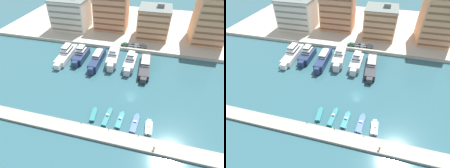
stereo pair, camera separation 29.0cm
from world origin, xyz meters
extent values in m
plane|color=#2D5B66|center=(0.00, 0.00, 0.00)|extent=(400.00, 400.00, 0.00)
cube|color=beige|center=(0.00, 67.77, 0.84)|extent=(180.00, 70.00, 1.68)
cube|color=#9E998E|center=(0.00, -19.76, 0.45)|extent=(120.00, 4.64, 0.89)
cube|color=white|center=(-35.70, 18.90, 1.52)|extent=(5.43, 18.04, 3.04)
cube|color=white|center=(-35.41, 8.85, 1.59)|extent=(2.77, 2.54, 2.58)
cube|color=black|center=(-35.70, 18.90, 0.53)|extent=(5.48, 18.22, 0.24)
cube|color=white|center=(-35.74, 20.25, 3.86)|extent=(4.05, 7.63, 1.64)
cube|color=#233342|center=(-35.74, 20.25, 4.02)|extent=(4.10, 7.71, 0.59)
cube|color=white|center=(-35.74, 20.25, 5.41)|extent=(3.16, 5.95, 1.47)
cube|color=#233342|center=(-35.74, 20.25, 5.56)|extent=(3.20, 6.01, 0.53)
cylinder|color=silver|center=(-35.77, 21.37, 7.05)|extent=(0.16, 0.16, 1.80)
cube|color=white|center=(-35.97, 28.30, 0.84)|extent=(4.20, 1.02, 0.20)
cube|color=navy|center=(-28.29, 19.75, 1.65)|extent=(4.90, 12.71, 3.30)
cube|color=navy|center=(-28.34, 12.34, 1.73)|extent=(2.66, 2.42, 2.81)
cube|color=#192347|center=(-28.29, 19.75, 0.58)|extent=(4.95, 12.84, 0.24)
cube|color=white|center=(-28.28, 20.70, 4.10)|extent=(3.79, 5.35, 1.60)
cube|color=#233342|center=(-28.28, 20.70, 4.26)|extent=(3.83, 5.41, 0.57)
cube|color=white|center=(-28.28, 20.70, 5.63)|extent=(2.95, 4.17, 1.46)
cube|color=#233342|center=(-28.28, 20.70, 5.77)|extent=(2.99, 4.22, 0.53)
cylinder|color=silver|center=(-28.28, 21.50, 7.26)|extent=(0.16, 0.16, 1.80)
cube|color=navy|center=(-28.24, 26.54, 0.91)|extent=(4.09, 0.93, 0.20)
cube|color=navy|center=(-19.43, 18.30, 1.85)|extent=(4.22, 17.36, 3.70)
cube|color=navy|center=(-19.33, 8.74, 1.94)|extent=(2.24, 2.04, 3.14)
cube|color=#334C7F|center=(-19.43, 18.30, 0.65)|extent=(4.26, 17.53, 0.24)
cube|color=white|center=(-19.44, 19.60, 4.42)|extent=(3.22, 7.30, 1.44)
cube|color=#233342|center=(-19.44, 19.60, 4.56)|extent=(3.27, 7.38, 0.52)
cylinder|color=silver|center=(-19.45, 20.69, 6.04)|extent=(0.16, 0.16, 1.80)
cube|color=navy|center=(-19.52, 27.41, 1.02)|extent=(3.44, 0.94, 0.20)
cube|color=silver|center=(-12.43, 20.94, 2.05)|extent=(6.20, 14.37, 4.10)
cube|color=silver|center=(-11.68, 12.87, 2.15)|extent=(2.93, 2.71, 3.48)
cube|color=black|center=(-12.43, 20.94, 0.72)|extent=(6.27, 14.52, 0.24)
cube|color=white|center=(-12.53, 21.98, 4.79)|extent=(4.37, 6.20, 1.39)
cube|color=#233342|center=(-12.53, 21.98, 4.93)|extent=(4.43, 6.26, 0.50)
cube|color=white|center=(-12.53, 21.98, 6.05)|extent=(3.41, 4.84, 1.12)
cube|color=#233342|center=(-12.53, 21.98, 6.16)|extent=(3.45, 4.89, 0.40)
cylinder|color=silver|center=(-12.61, 22.86, 7.51)|extent=(0.16, 0.16, 1.80)
cube|color=silver|center=(-13.12, 28.34, 1.13)|extent=(4.26, 1.28, 0.20)
cube|color=silver|center=(-3.75, 19.37, 1.79)|extent=(5.04, 13.00, 3.58)
cube|color=silver|center=(-3.91, 11.85, 1.88)|extent=(2.67, 2.44, 3.04)
cube|color=#334C7F|center=(-3.75, 19.37, 0.63)|extent=(5.09, 13.13, 0.24)
cube|color=white|center=(-3.73, 20.34, 4.43)|extent=(3.83, 5.50, 1.70)
cube|color=#233342|center=(-3.73, 20.34, 4.60)|extent=(3.88, 5.55, 0.61)
cube|color=white|center=(-3.73, 20.34, 5.93)|extent=(2.99, 4.29, 1.31)
cube|color=#233342|center=(-3.73, 20.34, 6.06)|extent=(3.03, 4.33, 0.47)
cylinder|color=silver|center=(-3.71, 21.15, 7.48)|extent=(0.16, 0.16, 1.80)
cube|color=silver|center=(-3.60, 26.28, 0.98)|extent=(4.07, 0.99, 0.20)
cube|color=#333338|center=(3.13, 18.99, 1.41)|extent=(5.22, 19.03, 2.82)
cube|color=#333338|center=(3.51, 8.53, 1.48)|extent=(2.58, 2.36, 2.40)
cube|color=black|center=(3.13, 18.99, 0.49)|extent=(5.27, 19.22, 0.24)
cube|color=white|center=(3.08, 20.40, 3.58)|extent=(3.83, 8.05, 1.52)
cube|color=#233342|center=(3.08, 20.40, 3.73)|extent=(3.87, 8.13, 0.55)
cylinder|color=silver|center=(3.04, 21.59, 5.23)|extent=(0.16, 0.16, 1.80)
cube|color=#333338|center=(2.77, 28.87, 0.77)|extent=(3.89, 1.04, 0.20)
cube|color=teal|center=(-10.74, -13.08, 0.47)|extent=(2.13, 5.37, 0.95)
cube|color=teal|center=(-11.02, -10.15, 0.47)|extent=(0.97, 0.82, 0.80)
cube|color=black|center=(-10.48, -15.86, 0.62)|extent=(0.38, 0.31, 0.60)
cube|color=teal|center=(-5.97, -12.88, 0.44)|extent=(2.17, 7.23, 0.87)
cube|color=teal|center=(-5.68, -9.00, 0.44)|extent=(0.95, 0.80, 0.74)
cube|color=silver|center=(-5.93, -12.35, 1.14)|extent=(0.94, 0.67, 0.55)
cube|color=#283847|center=(-5.91, -12.07, 1.23)|extent=(0.82, 0.14, 0.33)
cube|color=black|center=(-6.25, -16.62, 0.59)|extent=(0.38, 0.31, 0.60)
cube|color=teal|center=(-1.56, -13.07, 0.38)|extent=(2.29, 6.43, 0.77)
cube|color=teal|center=(-1.30, -9.56, 0.38)|extent=(1.06, 0.89, 0.65)
cube|color=silver|center=(-1.53, -12.60, 1.07)|extent=(1.04, 0.67, 0.60)
cube|color=#283847|center=(-1.50, -12.32, 1.16)|extent=(0.91, 0.15, 0.36)
cube|color=black|center=(-1.81, -16.39, 0.53)|extent=(0.38, 0.31, 0.60)
cube|color=#33569E|center=(3.40, -13.18, 0.40)|extent=(2.56, 7.15, 0.79)
cube|color=#33569E|center=(3.76, -9.31, 0.40)|extent=(1.13, 0.96, 0.67)
cube|color=silver|center=(3.45, -12.65, 1.00)|extent=(1.11, 0.70, 0.41)
cube|color=#283847|center=(3.48, -12.37, 1.06)|extent=(0.96, 0.17, 0.25)
cube|color=black|center=(3.06, -16.84, 0.55)|extent=(0.38, 0.31, 0.60)
cube|color=white|center=(7.92, -13.81, 0.48)|extent=(2.23, 4.88, 0.95)
cube|color=white|center=(7.86, -10.98, 0.48)|extent=(1.19, 0.98, 0.81)
cube|color=silver|center=(7.92, -13.45, 1.16)|extent=(1.18, 0.63, 0.41)
cube|color=#283847|center=(7.91, -13.17, 1.22)|extent=(1.06, 0.10, 0.25)
cube|color=black|center=(7.98, -16.41, 0.63)|extent=(0.37, 0.29, 0.60)
cube|color=#2D6642|center=(-9.42, 35.25, 2.40)|extent=(4.12, 1.74, 0.80)
cube|color=#2D6642|center=(-9.27, 35.25, 3.14)|extent=(2.11, 1.58, 0.68)
cube|color=#1E2833|center=(-9.27, 35.25, 3.14)|extent=(2.07, 1.59, 0.37)
cylinder|color=black|center=(-10.78, 34.42, 2.00)|extent=(0.64, 0.23, 0.64)
cylinder|color=black|center=(-10.77, 36.12, 2.00)|extent=(0.64, 0.23, 0.64)
cylinder|color=black|center=(-8.08, 34.39, 2.00)|extent=(0.64, 0.23, 0.64)
cylinder|color=black|center=(-8.07, 36.09, 2.00)|extent=(0.64, 0.23, 0.64)
cube|color=#B7BCC1|center=(-6.54, 35.71, 2.40)|extent=(4.12, 1.74, 0.80)
cube|color=#B7BCC1|center=(-6.39, 35.71, 3.14)|extent=(2.12, 1.58, 0.68)
cube|color=#1E2833|center=(-6.39, 35.71, 3.14)|extent=(2.07, 1.60, 0.37)
cylinder|color=black|center=(-7.90, 34.87, 2.00)|extent=(0.64, 0.23, 0.64)
cylinder|color=black|center=(-7.88, 36.57, 2.00)|extent=(0.64, 0.23, 0.64)
cylinder|color=black|center=(-5.20, 34.84, 2.00)|extent=(0.64, 0.23, 0.64)
cylinder|color=black|center=(-5.18, 36.54, 2.00)|extent=(0.64, 0.23, 0.64)
cube|color=white|center=(-3.49, 35.58, 2.40)|extent=(4.11, 1.71, 0.80)
cube|color=white|center=(-3.34, 35.58, 3.14)|extent=(2.11, 1.57, 0.68)
cube|color=#1E2833|center=(-3.34, 35.58, 3.14)|extent=(2.06, 1.58, 0.37)
cylinder|color=black|center=(-4.83, 34.72, 2.00)|extent=(0.64, 0.22, 0.64)
cylinder|color=black|center=(-4.84, 36.42, 2.00)|extent=(0.64, 0.22, 0.64)
cylinder|color=black|center=(-2.13, 34.73, 2.00)|extent=(0.64, 0.22, 0.64)
cylinder|color=black|center=(-2.14, 36.43, 2.00)|extent=(0.64, 0.22, 0.64)
cube|color=slate|center=(0.25, 35.64, 2.40)|extent=(4.16, 1.85, 0.80)
cube|color=slate|center=(0.40, 35.64, 3.14)|extent=(2.15, 1.63, 0.68)
cube|color=#1E2833|center=(0.40, 35.64, 3.14)|extent=(2.11, 1.65, 0.37)
cylinder|color=black|center=(-1.13, 34.84, 2.00)|extent=(0.65, 0.24, 0.64)
cylinder|color=black|center=(-1.07, 36.54, 2.00)|extent=(0.65, 0.24, 0.64)
cylinder|color=black|center=(1.57, 34.74, 2.00)|extent=(0.65, 0.24, 0.64)
cylinder|color=black|center=(1.63, 36.44, 2.00)|extent=(0.65, 0.24, 0.64)
cube|color=silver|center=(-46.39, 50.80, 10.18)|extent=(21.02, 16.15, 17.00)
cube|color=gray|center=(-46.39, 42.63, 3.38)|extent=(19.34, 0.24, 0.90)
cube|color=gray|center=(-46.39, 42.63, 6.78)|extent=(19.34, 0.24, 0.90)
cube|color=gray|center=(-46.39, 42.63, 10.18)|extent=(19.34, 0.24, 0.90)
cube|color=gray|center=(-46.39, 42.63, 13.58)|extent=(19.34, 0.24, 0.90)
cube|color=gray|center=(-46.39, 42.63, 16.98)|extent=(19.34, 0.24, 0.90)
cube|color=tan|center=(-22.02, 55.36, 11.84)|extent=(19.58, 12.47, 20.32)
cube|color=brown|center=(-22.02, 49.03, 3.37)|extent=(18.02, 0.24, 0.90)
cube|color=brown|center=(-22.02, 49.03, 6.76)|extent=(18.02, 0.24, 0.90)
cube|color=brown|center=(-22.02, 49.03, 10.15)|extent=(18.02, 0.24, 0.90)
cube|color=brown|center=(-22.02, 49.03, 13.53)|extent=(18.02, 0.24, 0.90)
cube|color=brown|center=(-22.02, 49.03, 16.92)|extent=(18.02, 0.24, 0.90)
cube|color=brown|center=(-22.02, 49.03, 20.31)|extent=(18.02, 0.24, 0.90)
cube|color=tan|center=(3.52, 51.38, 9.59)|extent=(16.96, 16.64, 15.82)
cube|color=brown|center=(3.52, 42.96, 3.26)|extent=(15.60, 0.24, 0.90)
cube|color=brown|center=(3.52, 42.96, 6.42)|extent=(15.60, 0.24, 0.90)
cube|color=brown|center=(3.52, 42.96, 9.59)|extent=(15.60, 0.24, 0.90)
cube|color=brown|center=(3.52, 42.96, 12.75)|extent=(15.60, 0.24, 0.90)
cube|color=brown|center=(3.52, 42.96, 15.91)|extent=(15.60, 0.24, 0.90)
cube|color=slate|center=(3.52, 51.38, 17.70)|extent=(17.30, 16.97, 0.40)
cube|color=slate|center=(6.06, 51.38, 18.90)|extent=(3.60, 3.20, 2.00)
cube|color=tan|center=(32.24, 52.09, 14.43)|extent=(16.28, 17.86, 25.50)
cube|color=brown|center=(32.24, 43.06, 3.27)|extent=(14.97, 0.24, 0.90)
cube|color=brown|center=(32.24, 43.06, 6.46)|extent=(14.97, 0.24, 0.90)
cube|color=brown|center=(32.24, 43.06, 9.65)|extent=(14.97, 0.24, 0.90)
cube|color=brown|center=(32.24, 43.06, 12.84)|extent=(14.97, 0.24, 0.90)
cube|color=brown|center=(32.24, 43.06, 16.03)|extent=(14.97, 0.24, 0.90)
cube|color=brown|center=(32.24, 43.06, 19.21)|extent=(14.97, 0.24, 0.90)
cube|color=brown|center=(32.24, 43.06, 22.40)|extent=(14.97, 0.24, 0.90)
cylinder|color=#282D3D|center=(9.86, -21.01, 1.29)|extent=(0.13, 0.13, 0.80)
cylinder|color=#282D3D|center=(10.01, -21.07, 1.29)|extent=(0.13, 0.13, 0.80)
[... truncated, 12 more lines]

